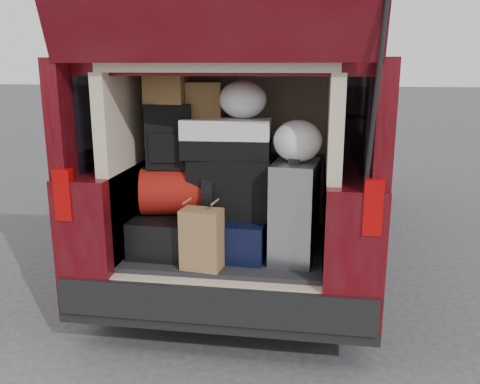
% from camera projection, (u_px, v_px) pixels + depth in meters
% --- Properties ---
extents(ground, '(80.00, 80.00, 0.00)m').
position_uv_depth(ground, '(224.00, 337.00, 3.34)').
color(ground, '#343437').
rests_on(ground, ground).
extents(minivan, '(1.90, 5.35, 2.77)m').
position_uv_depth(minivan, '(258.00, 153.00, 4.89)').
color(minivan, black).
rests_on(minivan, ground).
extents(load_floor, '(1.24, 1.05, 0.55)m').
position_uv_depth(load_floor, '(231.00, 281.00, 3.53)').
color(load_floor, black).
rests_on(load_floor, ground).
extents(black_hardshell, '(0.45, 0.61, 0.24)m').
position_uv_depth(black_hardshell, '(173.00, 230.00, 3.38)').
color(black_hardshell, black).
rests_on(black_hardshell, load_floor).
extents(navy_hardshell, '(0.48, 0.57, 0.24)m').
position_uv_depth(navy_hardshell, '(234.00, 233.00, 3.33)').
color(navy_hardshell, black).
rests_on(navy_hardshell, load_floor).
extents(silver_roller, '(0.30, 0.44, 0.62)m').
position_uv_depth(silver_roller, '(295.00, 211.00, 3.15)').
color(silver_roller, silver).
rests_on(silver_roller, load_floor).
extents(kraft_bag, '(0.26, 0.18, 0.37)m').
position_uv_depth(kraft_bag, '(202.00, 239.00, 3.02)').
color(kraft_bag, olive).
rests_on(kraft_bag, load_floor).
extents(red_duffel, '(0.51, 0.39, 0.30)m').
position_uv_depth(red_duffel, '(177.00, 191.00, 3.30)').
color(red_duffel, maroon).
rests_on(red_duffel, black_hardshell).
extents(black_soft_case, '(0.53, 0.33, 0.38)m').
position_uv_depth(black_soft_case, '(232.00, 186.00, 3.28)').
color(black_soft_case, black).
rests_on(black_soft_case, navy_hardshell).
extents(backpack, '(0.31, 0.22, 0.41)m').
position_uv_depth(backpack, '(169.00, 136.00, 3.24)').
color(backpack, black).
rests_on(backpack, red_duffel).
extents(twotone_duffel, '(0.56, 0.31, 0.25)m').
position_uv_depth(twotone_duffel, '(227.00, 138.00, 3.20)').
color(twotone_duffel, white).
rests_on(twotone_duffel, black_soft_case).
extents(grocery_sack_lower, '(0.25, 0.21, 0.22)m').
position_uv_depth(grocery_sack_lower, '(166.00, 85.00, 3.17)').
color(grocery_sack_lower, olive).
rests_on(grocery_sack_lower, backpack).
extents(grocery_sack_upper, '(0.25, 0.22, 0.22)m').
position_uv_depth(grocery_sack_upper, '(203.00, 100.00, 3.24)').
color(grocery_sack_upper, olive).
rests_on(grocery_sack_upper, twotone_duffel).
extents(plastic_bag_center, '(0.34, 0.33, 0.24)m').
position_uv_depth(plastic_bag_center, '(243.00, 99.00, 3.14)').
color(plastic_bag_center, white).
rests_on(plastic_bag_center, twotone_duffel).
extents(plastic_bag_right, '(0.30, 0.28, 0.25)m').
position_uv_depth(plastic_bag_right, '(298.00, 141.00, 3.04)').
color(plastic_bag_right, white).
rests_on(plastic_bag_right, silver_roller).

